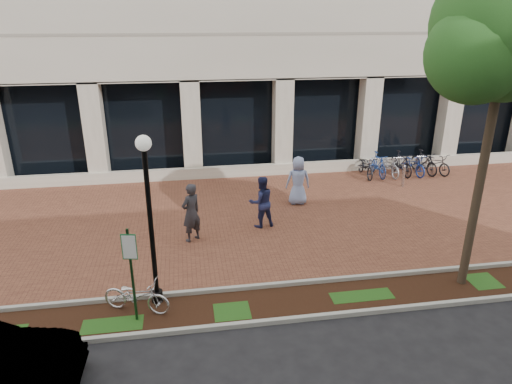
{
  "coord_description": "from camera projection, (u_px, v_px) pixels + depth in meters",
  "views": [
    {
      "loc": [
        -2.35,
        -14.58,
        6.63
      ],
      "look_at": [
        -0.11,
        -0.8,
        1.27
      ],
      "focal_mm": 32.0,
      "sensor_mm": 36.0,
      "label": 1
    }
  ],
  "objects": [
    {
      "name": "curb_street_side",
      "position": [
        297.0,
        319.0,
        10.61
      ],
      "size": [
        40.0,
        0.12,
        0.12
      ],
      "primitive_type": "cube",
      "color": "#A1A299",
      "rests_on": "ground"
    },
    {
      "name": "planting_strip",
      "position": [
        289.0,
        302.0,
        11.32
      ],
      "size": [
        40.0,
        1.5,
        0.01
      ],
      "primitive_type": "cube",
      "color": "black",
      "rests_on": "ground"
    },
    {
      "name": "locked_bicycle",
      "position": [
        137.0,
        296.0,
        10.84
      ],
      "size": [
        1.78,
        1.18,
        0.89
      ],
      "primitive_type": "imported",
      "rotation": [
        0.0,
        0.0,
        1.19
      ],
      "color": "silver",
      "rests_on": "ground"
    },
    {
      "name": "street_tree",
      "position": [
        509.0,
        35.0,
        9.97
      ],
      "size": [
        4.0,
        3.33,
        8.15
      ],
      "color": "#453727",
      "rests_on": "ground"
    },
    {
      "name": "bollard",
      "position": [
        404.0,
        176.0,
        18.91
      ],
      "size": [
        0.12,
        0.12,
        0.95
      ],
      "color": "#AEAEB2",
      "rests_on": "ground"
    },
    {
      "name": "brick_plaza",
      "position": [
        256.0,
        217.0,
        16.16
      ],
      "size": [
        40.0,
        9.0,
        0.01
      ],
      "primitive_type": "cube",
      "color": "brown",
      "rests_on": "ground"
    },
    {
      "name": "bike_rack_cluster",
      "position": [
        401.0,
        164.0,
        20.38
      ],
      "size": [
        4.2,
        1.9,
        1.05
      ],
      "rotation": [
        0.0,
        0.0,
        0.06
      ],
      "color": "black",
      "rests_on": "ground"
    },
    {
      "name": "pedestrian_right",
      "position": [
        298.0,
        181.0,
        17.01
      ],
      "size": [
        0.94,
        0.65,
        1.85
      ],
      "primitive_type": "imported",
      "rotation": [
        0.0,
        0.0,
        3.07
      ],
      "color": "#8699C8",
      "rests_on": "ground"
    },
    {
      "name": "parking_sign",
      "position": [
        131.0,
        264.0,
        10.13
      ],
      "size": [
        0.34,
        0.07,
        2.36
      ],
      "rotation": [
        0.0,
        0.0,
        -0.2
      ],
      "color": "#123417",
      "rests_on": "ground"
    },
    {
      "name": "pedestrian_mid",
      "position": [
        261.0,
        202.0,
        15.16
      ],
      "size": [
        0.98,
        0.84,
        1.77
      ],
      "primitive_type": "imported",
      "rotation": [
        0.0,
        0.0,
        3.35
      ],
      "color": "#1E234C",
      "rests_on": "ground"
    },
    {
      "name": "ground",
      "position": [
        256.0,
        217.0,
        16.16
      ],
      "size": [
        120.0,
        120.0,
        0.0
      ],
      "primitive_type": "plane",
      "color": "black",
      "rests_on": "ground"
    },
    {
      "name": "curb_plaza_side",
      "position": [
        283.0,
        284.0,
        11.99
      ],
      "size": [
        40.0,
        0.12,
        0.12
      ],
      "primitive_type": "cube",
      "color": "#A1A299",
      "rests_on": "ground"
    },
    {
      "name": "pedestrian_left",
      "position": [
        191.0,
        213.0,
        14.15
      ],
      "size": [
        0.83,
        0.79,
        1.91
      ],
      "primitive_type": "imported",
      "rotation": [
        0.0,
        0.0,
        3.81
      ],
      "color": "#29282D",
      "rests_on": "ground"
    },
    {
      "name": "lamppost",
      "position": [
        150.0,
        213.0,
        10.52
      ],
      "size": [
        0.36,
        0.36,
        4.25
      ],
      "color": "black",
      "rests_on": "ground"
    }
  ]
}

